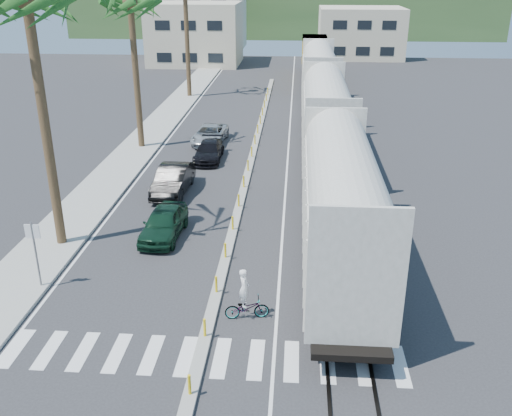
{
  "coord_description": "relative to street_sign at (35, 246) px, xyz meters",
  "views": [
    {
      "loc": [
        3.04,
        -17.74,
        12.24
      ],
      "look_at": [
        1.28,
        6.44,
        2.0
      ],
      "focal_mm": 40.0,
      "sensor_mm": 36.0,
      "label": 1
    }
  ],
  "objects": [
    {
      "name": "ground",
      "position": [
        7.3,
        -2.0,
        -1.97
      ],
      "size": [
        140.0,
        140.0,
        0.0
      ],
      "primitive_type": "plane",
      "color": "#28282B",
      "rests_on": "ground"
    },
    {
      "name": "sidewalk",
      "position": [
        -1.2,
        23.0,
        -1.9
      ],
      "size": [
        3.0,
        90.0,
        0.15
      ],
      "primitive_type": "cube",
      "color": "gray",
      "rests_on": "ground"
    },
    {
      "name": "rails",
      "position": [
        12.3,
        26.0,
        -1.94
      ],
      "size": [
        1.56,
        100.0,
        0.06
      ],
      "color": "black",
      "rests_on": "ground"
    },
    {
      "name": "median",
      "position": [
        7.3,
        17.96,
        -1.88
      ],
      "size": [
        0.45,
        60.0,
        0.85
      ],
      "color": "gray",
      "rests_on": "ground"
    },
    {
      "name": "crosswalk",
      "position": [
        7.3,
        -4.0,
        -1.97
      ],
      "size": [
        14.0,
        2.2,
        0.01
      ],
      "primitive_type": "cube",
      "color": "silver",
      "rests_on": "ground"
    },
    {
      "name": "lane_markings",
      "position": [
        5.15,
        23.0,
        -1.97
      ],
      "size": [
        9.42,
        90.0,
        0.01
      ],
      "color": "silver",
      "rests_on": "ground"
    },
    {
      "name": "freight_train",
      "position": [
        12.3,
        22.78,
        0.93
      ],
      "size": [
        3.0,
        60.94,
        5.85
      ],
      "color": "#AFADA0",
      "rests_on": "ground"
    },
    {
      "name": "street_sign",
      "position": [
        0.0,
        0.0,
        0.0
      ],
      "size": [
        0.6,
        0.08,
        3.0
      ],
      "color": "slate",
      "rests_on": "ground"
    },
    {
      "name": "buildings",
      "position": [
        0.89,
        69.66,
        2.39
      ],
      "size": [
        38.0,
        27.0,
        10.0
      ],
      "color": "#BFB698",
      "rests_on": "ground"
    },
    {
      "name": "hillside",
      "position": [
        7.3,
        98.0,
        4.03
      ],
      "size": [
        80.0,
        20.0,
        12.0
      ],
      "primitive_type": "cube",
      "color": "#385628",
      "rests_on": "ground"
    },
    {
      "name": "car_lead",
      "position": [
        4.0,
        5.22,
        -1.24
      ],
      "size": [
        2.17,
        4.49,
        1.47
      ],
      "primitive_type": "imported",
      "rotation": [
        0.0,
        0.0,
        -0.05
      ],
      "color": "black",
      "rests_on": "ground"
    },
    {
      "name": "car_second",
      "position": [
        3.22,
        11.18,
        -1.17
      ],
      "size": [
        2.02,
        4.97,
        1.6
      ],
      "primitive_type": "imported",
      "rotation": [
        0.0,
        0.0,
        -0.03
      ],
      "color": "black",
      "rests_on": "ground"
    },
    {
      "name": "car_third",
      "position": [
        4.39,
        17.44,
        -1.34
      ],
      "size": [
        1.89,
        4.42,
        1.27
      ],
      "primitive_type": "imported",
      "rotation": [
        0.0,
        0.0,
        0.01
      ],
      "color": "black",
      "rests_on": "ground"
    },
    {
      "name": "car_rear",
      "position": [
        3.84,
        21.67,
        -1.32
      ],
      "size": [
        2.85,
        5.03,
        1.31
      ],
      "primitive_type": "imported",
      "rotation": [
        0.0,
        0.0,
        -0.07
      ],
      "color": "#B4B7B9",
      "rests_on": "ground"
    },
    {
      "name": "cyclist",
      "position": [
        8.65,
        -1.54,
        -1.32
      ],
      "size": [
        1.13,
        1.86,
        2.08
      ],
      "rotation": [
        0.0,
        0.0,
        1.74
      ],
      "color": "#9EA0A5",
      "rests_on": "ground"
    }
  ]
}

